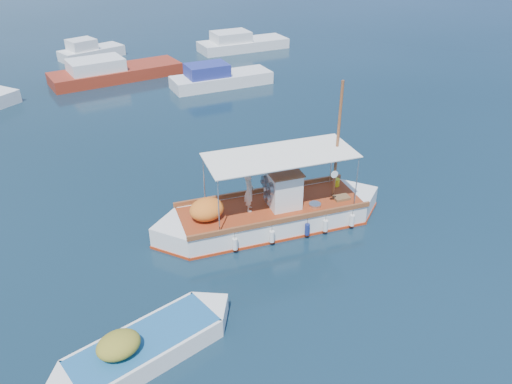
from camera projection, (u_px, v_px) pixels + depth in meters
ground at (267, 229)px, 18.84m from camera, size 160.00×160.00×0.00m
fishing_caique at (270, 214)px, 18.84m from camera, size 8.77×4.31×5.59m
dinghy at (144, 349)px, 13.36m from camera, size 5.58×1.86×1.37m
bg_boat_n at (112, 73)px, 34.92m from camera, size 9.14×3.45×1.80m
bg_boat_ne at (219, 79)px, 33.63m from camera, size 7.06×3.41×1.80m
bg_boat_e at (241, 44)px, 42.22m from camera, size 7.87×3.88×1.80m
bg_boat_far_n at (90, 52)px, 39.82m from camera, size 5.14×2.63×1.80m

